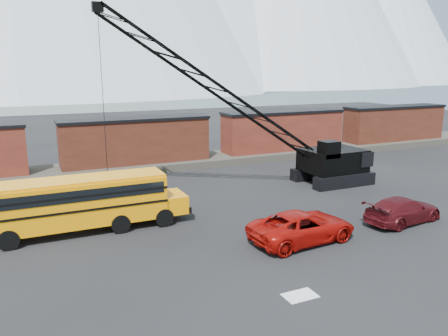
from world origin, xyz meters
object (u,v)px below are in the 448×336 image
(maroon_suv, at_px, (403,210))
(crawler_crane, at_px, (232,99))
(red_pickup, at_px, (302,227))
(school_bus, at_px, (83,202))

(maroon_suv, bearing_deg, crawler_crane, 25.85)
(red_pickup, relative_size, crawler_crane, 0.29)
(red_pickup, xyz_separation_m, crawler_crane, (0.68, 10.32, 6.26))
(crawler_crane, bearing_deg, red_pickup, -93.75)
(red_pickup, xyz_separation_m, maroon_suv, (7.36, -0.05, -0.06))
(red_pickup, distance_m, crawler_crane, 12.09)
(maroon_suv, bearing_deg, school_bus, 62.92)
(school_bus, bearing_deg, maroon_suv, -20.15)
(school_bus, distance_m, maroon_suv, 19.16)
(school_bus, relative_size, maroon_suv, 2.14)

